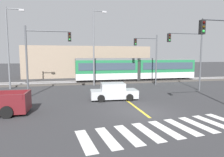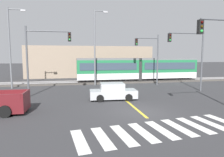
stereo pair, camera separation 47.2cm
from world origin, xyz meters
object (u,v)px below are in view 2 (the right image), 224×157
(traffic_light_far_right, at_px, (151,53))
(traffic_light_mid_right, at_px, (191,51))
(street_lamp_west, at_px, (11,44))
(light_rail_tram, at_px, (138,68))
(street_lamp_centre, at_px, (96,44))
(sedan_crossing, at_px, (113,92))
(traffic_light_mid_left, at_px, (42,51))

(traffic_light_far_right, relative_size, traffic_light_mid_right, 1.01)
(traffic_light_mid_right, height_order, street_lamp_west, street_lamp_west)
(light_rail_tram, relative_size, traffic_light_mid_right, 2.77)
(traffic_light_mid_right, relative_size, street_lamp_centre, 0.67)
(light_rail_tram, height_order, street_lamp_centre, street_lamp_centre)
(light_rail_tram, xyz_separation_m, sedan_crossing, (-6.31, -11.79, -1.35))
(sedan_crossing, height_order, street_lamp_west, street_lamp_west)
(traffic_light_mid_right, bearing_deg, traffic_light_mid_left, 178.86)
(sedan_crossing, xyz_separation_m, traffic_light_mid_left, (-6.41, 2.77, 3.76))
(traffic_light_mid_right, xyz_separation_m, street_lamp_west, (-19.93, 5.93, 0.88))
(light_rail_tram, height_order, traffic_light_mid_left, traffic_light_mid_left)
(traffic_light_far_right, bearing_deg, street_lamp_west, 177.44)
(traffic_light_mid_left, relative_size, street_lamp_centre, 0.68)
(traffic_light_mid_right, bearing_deg, sedan_crossing, -165.18)
(traffic_light_mid_left, xyz_separation_m, street_lamp_west, (-4.23, 5.62, 0.90))
(traffic_light_mid_left, bearing_deg, sedan_crossing, -23.34)
(light_rail_tram, bearing_deg, traffic_light_mid_left, -144.66)
(traffic_light_far_right, bearing_deg, traffic_light_mid_left, -159.67)
(traffic_light_mid_right, distance_m, street_lamp_centre, 11.88)
(sedan_crossing, xyz_separation_m, traffic_light_far_right, (6.66, 7.61, 3.66))
(light_rail_tram, xyz_separation_m, street_lamp_west, (-16.96, -3.41, 3.31))
(light_rail_tram, bearing_deg, street_lamp_centre, -158.82)
(traffic_light_mid_right, xyz_separation_m, traffic_light_mid_left, (-15.70, 0.31, -0.02))
(light_rail_tram, distance_m, street_lamp_centre, 8.05)
(street_lamp_west, bearing_deg, traffic_light_far_right, -2.56)
(traffic_light_far_right, distance_m, traffic_light_mid_right, 5.79)
(light_rail_tram, xyz_separation_m, traffic_light_mid_left, (-12.73, -9.02, 2.41))
(light_rail_tram, xyz_separation_m, street_lamp_centre, (-6.77, -2.62, 3.48))
(sedan_crossing, height_order, street_lamp_centre, street_lamp_centre)
(light_rail_tram, bearing_deg, traffic_light_mid_right, -72.34)
(traffic_light_mid_right, distance_m, street_lamp_west, 20.81)
(sedan_crossing, distance_m, traffic_light_far_right, 10.75)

